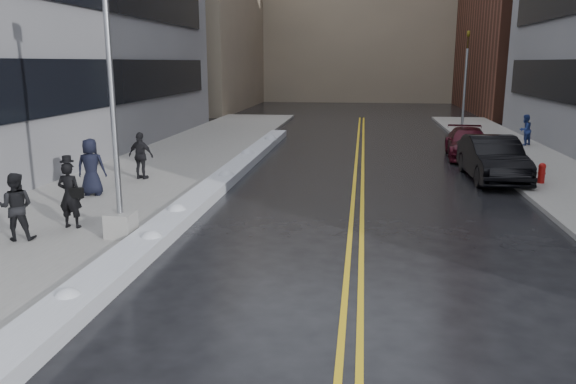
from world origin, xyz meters
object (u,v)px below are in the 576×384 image
(pedestrian_d, at_px, (141,156))
(car_black, at_px, (493,159))
(pedestrian_b, at_px, (16,207))
(pedestrian_c, at_px, (91,167))
(pedestrian_fedora, at_px, (70,195))
(lamppost, at_px, (115,141))
(traffic_signal, at_px, (465,79))
(pedestrian_east, at_px, (525,130))
(fire_hydrant, at_px, (542,172))
(car_maroon, at_px, (468,143))

(pedestrian_d, height_order, car_black, pedestrian_d)
(pedestrian_b, distance_m, car_black, 16.30)
(pedestrian_b, height_order, pedestrian_c, pedestrian_c)
(pedestrian_fedora, height_order, pedestrian_b, pedestrian_fedora)
(lamppost, distance_m, pedestrian_b, 2.89)
(traffic_signal, xyz_separation_m, pedestrian_east, (2.45, -4.29, -2.46))
(pedestrian_b, xyz_separation_m, car_black, (13.16, 9.62, -0.15))
(traffic_signal, bearing_deg, pedestrian_fedora, -121.98)
(fire_hydrant, bearing_deg, car_black, 145.72)
(pedestrian_fedora, relative_size, pedestrian_b, 1.05)
(fire_hydrant, distance_m, pedestrian_fedora, 15.77)
(pedestrian_fedora, bearing_deg, pedestrian_east, -130.83)
(fire_hydrant, bearing_deg, car_maroon, 103.64)
(pedestrian_c, bearing_deg, car_maroon, -152.79)
(fire_hydrant, bearing_deg, pedestrian_c, -165.52)
(lamppost, xyz_separation_m, car_maroon, (10.80, 14.18, -1.85))
(fire_hydrant, xyz_separation_m, pedestrian_d, (-14.48, -1.20, 0.47))
(traffic_signal, bearing_deg, pedestrian_d, -132.61)
(pedestrian_c, bearing_deg, pedestrian_east, -150.76)
(car_black, bearing_deg, pedestrian_east, 66.47)
(fire_hydrant, relative_size, car_black, 0.15)
(pedestrian_b, bearing_deg, car_black, -158.58)
(lamppost, bearing_deg, fire_hydrant, 33.04)
(pedestrian_d, bearing_deg, fire_hydrant, -162.46)
(fire_hydrant, xyz_separation_m, pedestrian_fedora, (-13.90, -7.45, 0.47))
(lamppost, relative_size, pedestrian_b, 4.59)
(lamppost, distance_m, pedestrian_d, 7.30)
(car_maroon, bearing_deg, lamppost, -122.90)
(fire_hydrant, height_order, car_black, car_black)
(pedestrian_c, height_order, pedestrian_east, pedestrian_c)
(pedestrian_b, height_order, car_black, pedestrian_b)
(car_black, bearing_deg, traffic_signal, 83.75)
(traffic_signal, xyz_separation_m, pedestrian_b, (-14.16, -22.59, -2.42))
(car_black, height_order, car_maroon, car_black)
(lamppost, xyz_separation_m, pedestrian_d, (-2.18, 6.80, -1.51))
(lamppost, relative_size, pedestrian_east, 4.79)
(pedestrian_east, bearing_deg, pedestrian_d, -6.66)
(pedestrian_b, xyz_separation_m, pedestrian_d, (0.18, 7.39, 0.04))
(fire_hydrant, relative_size, pedestrian_d, 0.42)
(pedestrian_east, xyz_separation_m, car_maroon, (-3.45, -3.53, -0.26))
(pedestrian_c, xyz_separation_m, pedestrian_east, (17.03, 13.60, -0.13))
(pedestrian_c, relative_size, pedestrian_east, 1.17)
(traffic_signal, bearing_deg, pedestrian_east, -60.23)
(pedestrian_fedora, bearing_deg, car_black, -143.74)
(pedestrian_d, xyz_separation_m, car_black, (12.98, 2.22, -0.19))
(pedestrian_d, distance_m, pedestrian_east, 19.73)
(lamppost, relative_size, pedestrian_c, 4.11)
(pedestrian_b, xyz_separation_m, pedestrian_c, (-0.41, 4.70, 0.10))
(lamppost, relative_size, pedestrian_fedora, 4.37)
(pedestrian_fedora, height_order, car_black, pedestrian_fedora)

